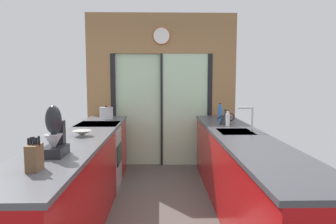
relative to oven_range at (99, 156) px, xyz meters
name	(u,v)px	position (x,y,z in m)	size (l,w,h in m)	color
ground_plane	(162,204)	(0.91, -0.65, -0.47)	(5.04, 7.60, 0.02)	#4C4742
back_wall_unit	(162,81)	(0.91, 1.15, 1.07)	(2.64, 0.12, 2.70)	olive
left_counter_run	(78,180)	(0.00, -1.12, 0.01)	(0.62, 3.80, 0.92)	#AD0C0F
right_counter_run	(241,174)	(1.82, -0.95, 0.01)	(0.62, 3.80, 0.92)	#AD0C0F
sink_faucet	(250,115)	(1.97, -0.70, 0.66)	(0.19, 0.02, 0.30)	#B7BABC
oven_range	(99,156)	(0.00, 0.00, 0.00)	(0.60, 0.60, 0.92)	#B7BABC
mixing_bowl	(82,133)	(0.02, -0.98, 0.50)	(0.21, 0.21, 0.06)	gray
knife_block	(34,157)	(0.02, -2.28, 0.56)	(0.09, 0.14, 0.24)	brown
stand_mixer	(55,136)	(0.02, -1.86, 0.63)	(0.17, 0.27, 0.42)	black
stock_pot	(106,113)	(0.02, 0.57, 0.56)	(0.22, 0.22, 0.21)	#B7BABC
kettle	(225,118)	(1.80, -0.08, 0.56)	(0.25, 0.16, 0.21)	black
soap_bottle_near	(228,119)	(1.80, -0.26, 0.56)	(0.06, 0.06, 0.22)	silver
soap_bottle_far	(220,113)	(1.80, 0.28, 0.58)	(0.06, 0.06, 0.27)	#286BB7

